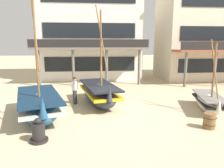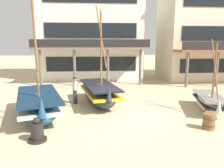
{
  "view_description": "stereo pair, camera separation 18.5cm",
  "coord_description": "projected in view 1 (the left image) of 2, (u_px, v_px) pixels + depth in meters",
  "views": [
    {
      "loc": [
        -1.1,
        -11.06,
        3.72
      ],
      "look_at": [
        0.0,
        1.0,
        1.4
      ],
      "focal_mm": 33.5,
      "sensor_mm": 36.0,
      "label": 1
    },
    {
      "loc": [
        -0.91,
        -11.08,
        3.72
      ],
      "look_at": [
        0.0,
        1.0,
        1.4
      ],
      "focal_mm": 33.5,
      "sensor_mm": 36.0,
      "label": 2
    }
  ],
  "objects": [
    {
      "name": "ground_plane",
      "position": [
        114.0,
        112.0,
        11.62
      ],
      "size": [
        120.0,
        120.0,
        0.0
      ],
      "primitive_type": "plane",
      "color": "#CCB78E"
    },
    {
      "name": "fishing_boat_near_left",
      "position": [
        39.0,
        104.0,
        10.65
      ],
      "size": [
        3.34,
        5.25,
        6.38
      ],
      "color": "#23517A",
      "rests_on": "ground"
    },
    {
      "name": "fishing_boat_centre_large",
      "position": [
        99.0,
        93.0,
        12.97
      ],
      "size": [
        2.63,
        4.87,
        6.05
      ],
      "color": "#2D333D",
      "rests_on": "ground"
    },
    {
      "name": "fishing_boat_far_right",
      "position": [
        209.0,
        102.0,
        11.83
      ],
      "size": [
        1.98,
        3.59,
        4.0
      ],
      "color": "silver",
      "rests_on": "ground"
    },
    {
      "name": "fisherman_by_hull",
      "position": [
        75.0,
        91.0,
        13.09
      ],
      "size": [
        0.34,
        0.42,
        1.68
      ],
      "color": "#33333D",
      "rests_on": "ground"
    },
    {
      "name": "capstan_winch",
      "position": [
        39.0,
        132.0,
        8.04
      ],
      "size": [
        0.7,
        0.7,
        0.96
      ],
      "color": "black",
      "rests_on": "ground"
    },
    {
      "name": "wooden_barrel",
      "position": [
        209.0,
        121.0,
        9.32
      ],
      "size": [
        0.56,
        0.56,
        0.7
      ],
      "color": "brown",
      "rests_on": "ground"
    },
    {
      "name": "harbor_building_main",
      "position": [
        90.0,
        32.0,
        23.26
      ],
      "size": [
        10.96,
        8.91,
        9.99
      ],
      "color": "white",
      "rests_on": "ground"
    },
    {
      "name": "harbor_building_annex",
      "position": [
        205.0,
        35.0,
        22.47
      ],
      "size": [
        9.76,
        8.01,
        9.38
      ],
      "color": "beige",
      "rests_on": "ground"
    }
  ]
}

